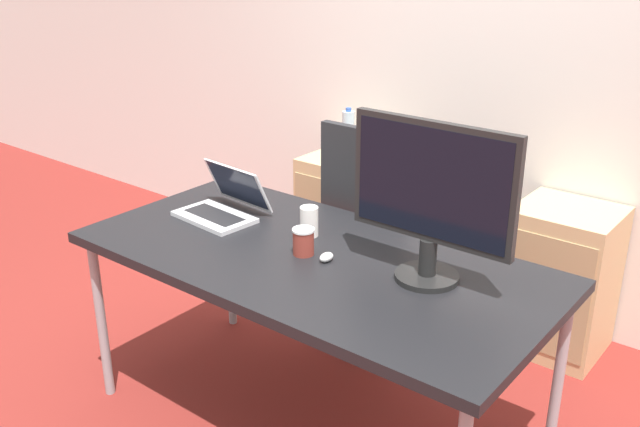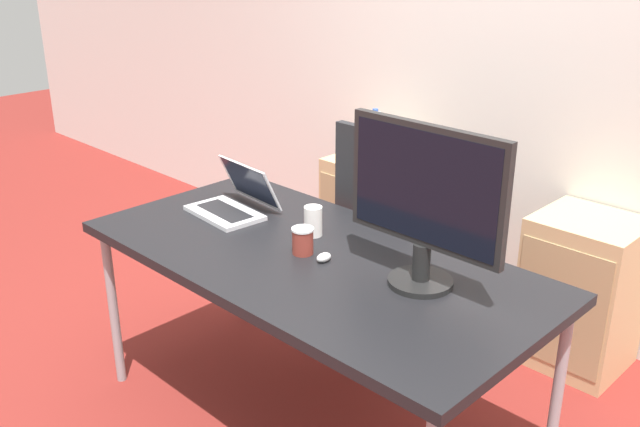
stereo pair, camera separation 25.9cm
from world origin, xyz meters
name	(u,v)px [view 1 (the left image)]	position (x,y,z in m)	size (l,w,h in m)	color
ground_plane	(313,424)	(0.00, 0.00, 0.00)	(14.00, 14.00, 0.00)	maroon
wall_back	(495,56)	(0.00, 1.42, 1.30)	(10.00, 0.05, 2.60)	silver
desk	(313,266)	(0.00, 0.00, 0.72)	(1.78, 0.88, 0.76)	black
office_chair	(385,261)	(-0.14, 0.72, 0.42)	(0.56, 0.56, 1.10)	#232326
cabinet_left	(347,218)	(-0.70, 1.18, 0.35)	(0.44, 0.41, 0.71)	tan
cabinet_right	(561,280)	(0.54, 1.18, 0.35)	(0.44, 0.41, 0.71)	tan
water_bottle	(348,135)	(-0.70, 1.18, 0.84)	(0.07, 0.07, 0.28)	silver
laptop_center	(222,206)	(-0.54, 0.07, 0.81)	(0.35, 0.31, 0.20)	silver
monitor	(431,197)	(0.43, 0.09, 1.06)	(0.59, 0.22, 0.55)	black
mouse	(326,257)	(0.07, -0.01, 0.78)	(0.04, 0.06, 0.03)	silver
coffee_cup_white	(309,221)	(-0.12, 0.13, 0.82)	(0.07, 0.07, 0.12)	white
coffee_cup_brown	(303,241)	(-0.03, -0.02, 0.81)	(0.08, 0.08, 0.10)	maroon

